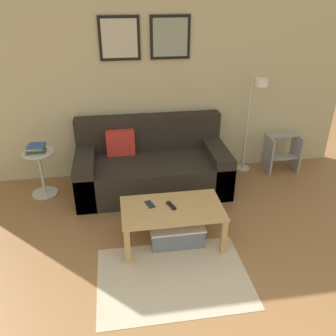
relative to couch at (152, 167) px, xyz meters
The scene contains 11 objects.
wall_back 1.10m from the couch, 95.98° to the left, with size 5.60×0.09×2.55m.
area_rug 1.70m from the couch, 89.83° to the right, with size 1.39×0.97×0.01m, color #C1B299.
couch is the anchor object (origin of this frame).
coffee_table 1.15m from the couch, 85.96° to the right, with size 1.03×0.60×0.41m.
storage_bin 1.14m from the couch, 83.70° to the right, with size 0.56×0.44×0.22m.
floor_lamp 1.52m from the couch, ahead, with size 0.20×0.49×1.39m.
side_table 1.39m from the couch, behind, with size 0.38×0.38×0.59m.
book_stack 1.44m from the couch, behind, with size 0.24×0.19×0.09m.
remote_control 1.13m from the couch, 86.15° to the right, with size 0.04×0.15×0.02m, color black.
cell_phone 1.07m from the couch, 97.28° to the right, with size 0.07×0.14×0.01m, color #1E2338.
step_stool 1.91m from the couch, ahead, with size 0.45×0.31×0.52m.
Camera 1 is at (-0.37, -0.79, 2.42)m, focal length 38.00 mm.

